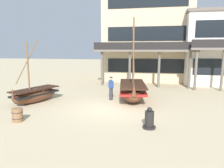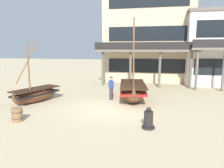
% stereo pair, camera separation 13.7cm
% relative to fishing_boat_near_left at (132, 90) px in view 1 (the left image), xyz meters
% --- Properties ---
extents(ground_plane, '(120.00, 120.00, 0.00)m').
position_rel_fishing_boat_near_left_xyz_m(ground_plane, '(-1.17, -2.74, -0.67)').
color(ground_plane, '#CCB78E').
extents(fishing_boat_near_left, '(2.39, 4.77, 5.74)m').
position_rel_fishing_boat_near_left_xyz_m(fishing_boat_near_left, '(0.00, 0.00, 0.00)').
color(fishing_boat_near_left, brown).
rests_on(fishing_boat_near_left, ground).
extents(fishing_boat_centre_large, '(2.29, 3.65, 4.37)m').
position_rel_fishing_boat_near_left_xyz_m(fishing_boat_centre_large, '(-6.53, -2.11, -0.12)').
color(fishing_boat_centre_large, brown).
rests_on(fishing_boat_centre_large, ground).
extents(fisherman_by_hull, '(0.41, 0.41, 1.68)m').
position_rel_fishing_boat_near_left_xyz_m(fisherman_by_hull, '(-1.51, -0.41, 0.16)').
color(fisherman_by_hull, '#33333D').
rests_on(fisherman_by_hull, ground).
extents(capstan_winch, '(0.61, 0.61, 1.02)m').
position_rel_fishing_boat_near_left_xyz_m(capstan_winch, '(1.34, -5.41, -0.26)').
color(capstan_winch, black).
rests_on(capstan_winch, ground).
extents(wooden_barrel, '(0.56, 0.56, 0.70)m').
position_rel_fishing_boat_near_left_xyz_m(wooden_barrel, '(-5.24, -5.83, -0.32)').
color(wooden_barrel, olive).
rests_on(wooden_barrel, ground).
extents(harbor_building_main, '(10.20, 9.42, 10.47)m').
position_rel_fishing_boat_near_left_xyz_m(harbor_building_main, '(0.57, 11.04, 4.56)').
color(harbor_building_main, beige).
rests_on(harbor_building_main, ground).
extents(harbor_building_annex, '(7.99, 8.88, 7.43)m').
position_rel_fishing_boat_near_left_xyz_m(harbor_building_annex, '(8.45, 9.74, 3.05)').
color(harbor_building_annex, white).
rests_on(harbor_building_annex, ground).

